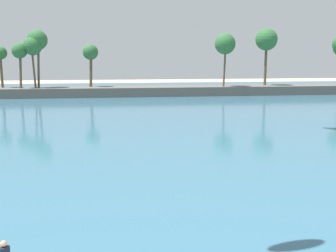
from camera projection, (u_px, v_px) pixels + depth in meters
sea at (113, 104)px, 68.09m from camera, size 220.00×107.27×0.06m
palm_headland at (140, 78)px, 81.56m from camera, size 118.38×6.49×12.98m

